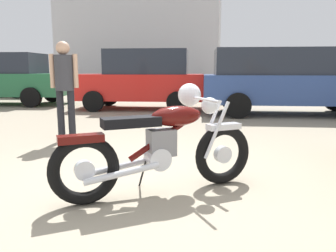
% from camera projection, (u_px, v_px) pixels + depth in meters
% --- Properties ---
extents(ground_plane, '(80.00, 80.00, 0.00)m').
position_uv_depth(ground_plane, '(140.00, 184.00, 3.52)').
color(ground_plane, gray).
extents(vintage_motorcycle, '(1.91, 1.12, 1.07)m').
position_uv_depth(vintage_motorcycle, '(164.00, 143.00, 3.24)').
color(vintage_motorcycle, black).
rests_on(vintage_motorcycle, ground_plane).
extents(bystander, '(0.46, 0.30, 1.66)m').
position_uv_depth(bystander, '(64.00, 81.00, 5.46)').
color(bystander, black).
rests_on(bystander, ground_plane).
extents(blue_hatchback_right, '(3.93, 1.89, 1.78)m').
position_uv_depth(blue_hatchback_right, '(142.00, 79.00, 10.05)').
color(blue_hatchback_right, black).
rests_on(blue_hatchback_right, ground_plane).
extents(pale_sedan_back, '(4.32, 2.18, 1.67)m').
position_uv_depth(pale_sedan_back, '(0.00, 78.00, 14.71)').
color(pale_sedan_back, black).
rests_on(pale_sedan_back, ground_plane).
extents(silver_sedan_mid, '(4.74, 2.06, 1.74)m').
position_uv_depth(silver_sedan_mid, '(288.00, 79.00, 8.81)').
color(silver_sedan_mid, black).
rests_on(silver_sedan_mid, ground_plane).
extents(red_hatchback_near, '(4.09, 2.23, 1.78)m').
position_uv_depth(red_hatchback_near, '(294.00, 74.00, 19.72)').
color(red_hatchback_near, black).
rests_on(red_hatchback_near, ground_plane).
extents(industrial_building, '(15.95, 11.41, 20.40)m').
position_uv_depth(industrial_building, '(146.00, 31.00, 32.95)').
color(industrial_building, '#B2B2B7').
rests_on(industrial_building, ground_plane).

